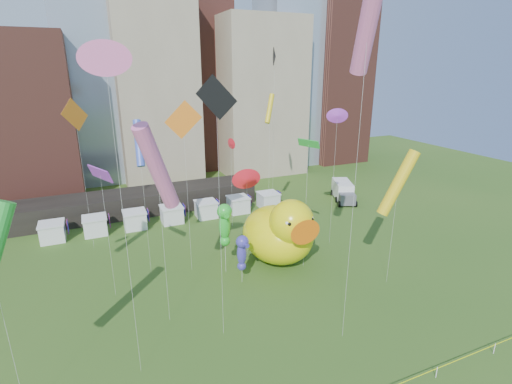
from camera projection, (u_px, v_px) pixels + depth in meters
name	position (u px, v px, depth m)	size (l,w,h in m)	color
skyline	(142.00, 63.00, 69.92)	(101.00, 23.00, 68.00)	brown
pavilion	(130.00, 203.00, 57.12)	(38.00, 6.00, 3.20)	black
vendor_tents	(172.00, 215.00, 53.97)	(33.24, 2.80, 2.40)	white
big_duck	(280.00, 232.00, 42.20)	(8.05, 10.56, 7.99)	yellow
small_duck	(263.00, 243.00, 44.31)	(3.63, 4.58, 3.38)	white
seahorse_green	(225.00, 222.00, 39.37)	(1.77, 2.10, 7.73)	silver
seahorse_purple	(242.00, 250.00, 38.00)	(1.44, 1.72, 5.22)	silver
box_truck	(343.00, 191.00, 62.95)	(4.99, 7.37, 2.95)	white
kite_0	(247.00, 179.00, 42.16)	(2.25, 0.29, 10.28)	silver
kite_1	(157.00, 168.00, 29.19)	(3.98, 3.88, 17.26)	silver
kite_2	(275.00, 57.00, 47.89)	(1.14, 2.19, 23.23)	silver
kite_3	(308.00, 144.00, 37.95)	(1.27, 2.44, 14.09)	silver
kite_4	(398.00, 183.00, 36.06)	(3.90, 1.72, 13.73)	silver
kite_6	(75.00, 116.00, 41.78)	(2.63, 2.54, 17.74)	silver
kite_7	(100.00, 174.00, 33.28)	(1.89, 3.50, 12.66)	silver
kite_8	(231.00, 144.00, 49.34)	(0.34, 1.37, 12.18)	silver
kite_9	(105.00, 59.00, 21.16)	(1.96, 0.67, 22.34)	silver
kite_10	(216.00, 102.00, 25.97)	(2.32, 1.98, 20.46)	silver
kite_12	(270.00, 109.00, 46.59)	(1.93, 1.86, 17.83)	silver
kite_13	(139.00, 143.00, 36.84)	(1.05, 2.67, 16.14)	silver
kite_14	(183.00, 122.00, 36.79)	(3.32, 1.70, 17.92)	silver
kite_15	(337.00, 116.00, 43.09)	(1.61, 0.79, 16.48)	silver
kite_17	(369.00, 19.00, 24.00)	(2.59, 4.16, 27.15)	silver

